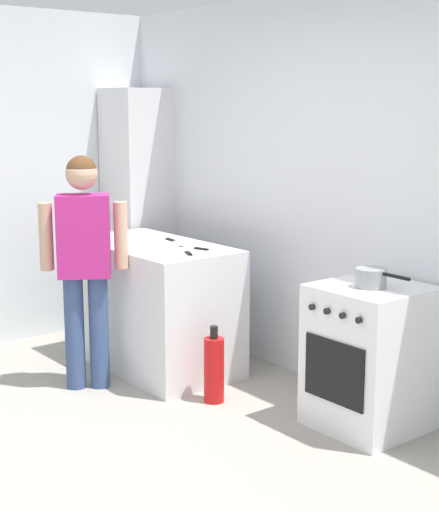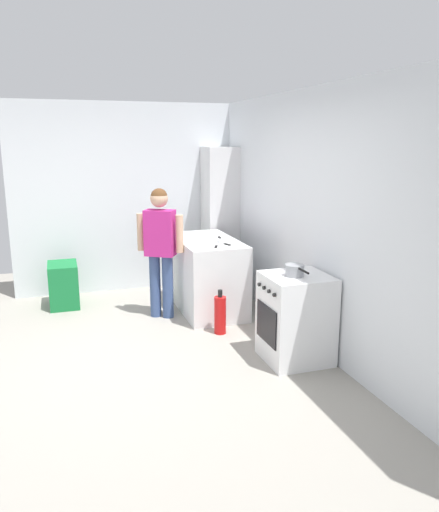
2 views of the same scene
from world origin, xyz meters
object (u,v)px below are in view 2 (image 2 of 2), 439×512
Objects in this scene: pot at (295,270)px; larder_cabinet at (220,218)px; recycling_crate_lower at (64,295)px; recycling_crate_upper at (63,274)px; oven_left at (296,318)px; knife_carving at (223,243)px; knife_paring at (220,238)px; person at (160,243)px; knife_bread at (217,245)px; fire_extinguisher at (220,315)px.

pot is 0.18× the size of larder_cabinet.
recycling_crate_upper is (0.00, 0.00, 0.28)m from recycling_crate_lower.
knife_carving is (-1.40, -0.27, 0.48)m from oven_left.
knife_paring is at bearing -18.02° from larder_cabinet.
knife_paring is 0.78m from person.
larder_cabinet is at bearing 160.41° from knife_bread.
person reaches higher than oven_left.
fire_extinguisher is at bearing 46.65° from recycling_crate_lower.
larder_cabinet is (-2.67, 0.14, 0.09)m from pot.
pot is 3.21m from recycling_crate_upper.
knife_carving is at bearing -16.65° from larder_cabinet.
knife_bread is 0.22× the size of person.
oven_left is 1.63× the size of recycling_crate_upper.
person reaches higher than knife_carving.
larder_cabinet is at bearing 161.98° from knife_paring.
knife_bread is at bearing 64.69° from person.
knife_bread reaches higher than recycling_crate_lower.
recycling_crate_upper is 2.29m from larder_cabinet.
knife_carving is at bearing -168.95° from oven_left.
larder_cabinet reaches higher than recycling_crate_upper.
person reaches higher than knife_bread.
knife_carving is 0.63× the size of recycling_crate_upper.
knife_bread is 1.42m from larder_cabinet.
knife_bread is (0.39, -0.17, -0.00)m from knife_paring.
person reaches higher than pot.
knife_carving is at bearing 128.29° from knife_bread.
knife_bread is (-1.34, -0.33, -0.00)m from pot.
knife_paring is 0.41× the size of recycling_crate_lower.
recycling_crate_lower is at bearing -118.74° from knife_carving.
knife_carving is at bearing -170.57° from pot.
larder_cabinet reaches higher than knife_carving.
person is (-1.62, -0.94, 0.01)m from pot.
knife_bread is 0.67× the size of fire_extinguisher.
knife_bread is at bearing -19.59° from larder_cabinet.
knife_bread is 2.09m from recycling_crate_upper.
larder_cabinet reaches higher than oven_left.
person is 1.57m from recycling_crate_lower.
oven_left is 2.60× the size of knife_carving.
knife_paring is at bearing -174.47° from pot.
knife_carving reaches higher than recycling_crate_lower.
recycling_crate_upper reaches higher than fire_extinguisher.
larder_cabinet is (-1.25, 0.37, 0.10)m from knife_carving.
oven_left is at bearing 41.16° from recycling_crate_upper.
recycling_crate_lower is at bearing -133.35° from fire_extinguisher.
fire_extinguisher is at bearing -21.28° from knife_carving.
recycling_crate_upper is at bearing -133.35° from fire_extinguisher.
recycling_crate_lower is (-1.53, -1.62, -0.08)m from fire_extinguisher.
pot is 1.73m from knife_paring.
recycling_crate_lower is at bearing 0.00° from recycling_crate_upper.
oven_left is at bearing 11.05° from knife_carving.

